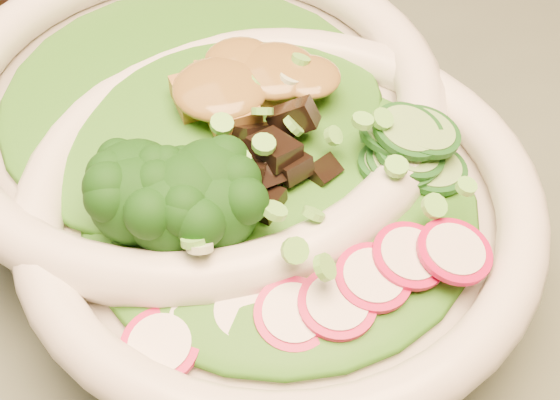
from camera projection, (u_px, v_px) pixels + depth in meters
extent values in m
cylinder|color=silver|center=(280.00, 240.00, 0.44)|extent=(0.25, 0.25, 0.05)
torus|color=silver|center=(280.00, 198.00, 0.41)|extent=(0.28, 0.28, 0.03)
cylinder|color=silver|center=(196.00, 138.00, 0.49)|extent=(0.27, 0.27, 0.06)
torus|color=silver|center=(191.00, 92.00, 0.46)|extent=(0.30, 0.30, 0.03)
ellipsoid|color=#1D5912|center=(280.00, 199.00, 0.41)|extent=(0.21, 0.21, 0.02)
ellipsoid|color=#1D5912|center=(191.00, 95.00, 0.46)|extent=(0.20, 0.20, 0.02)
ellipsoid|color=brown|center=(246.00, 84.00, 0.43)|extent=(0.07, 0.06, 0.02)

